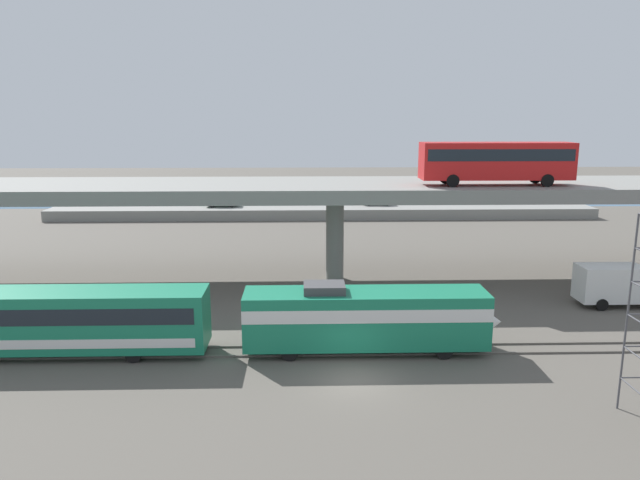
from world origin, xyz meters
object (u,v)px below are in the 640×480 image
train_coach_lead (8,320)px  parked_car_1 (194,197)px  parked_car_3 (352,197)px  service_truck_west (621,284)px  transit_bus_on_overpass (496,159)px  parked_car_0 (505,196)px  train_locomotive (377,316)px  parked_car_2 (378,199)px  parked_car_4 (222,201)px

train_coach_lead → parked_car_1: (1.49, 52.25, 0.02)m
parked_car_3 → service_truck_west: bearing=110.8°
transit_bus_on_overpass → parked_car_0: (14.26, 38.58, -8.12)m
transit_bus_on_overpass → train_locomotive: bearing=51.6°
parked_car_2 → service_truck_west: bearing=107.5°
parked_car_4 → train_coach_lead: bearing=-97.1°
train_locomotive → parked_car_3: train_locomotive is taller
train_coach_lead → parked_car_4: bearing=82.9°
parked_car_1 → parked_car_3: size_ratio=1.04×
service_truck_west → parked_car_2: (-12.89, 40.95, 0.56)m
parked_car_2 → train_coach_lead: bearing=60.7°
parked_car_2 → parked_car_4: 21.55m
train_coach_lead → service_truck_west: 41.24m
service_truck_west → parked_car_1: service_truck_west is taller
transit_bus_on_overpass → parked_car_2: (-4.98, 35.09, -8.12)m
service_truck_west → parked_car_0: 44.89m
parked_car_1 → service_truck_west: bearing=-48.6°
train_locomotive → parked_car_2: 49.38m
train_coach_lead → parked_car_2: size_ratio=5.59×
service_truck_west → parked_car_4: size_ratio=1.53×
train_locomotive → train_coach_lead: 21.50m
train_coach_lead → transit_bus_on_overpass: transit_bus_on_overpass is taller
train_locomotive → parked_car_1: train_locomotive is taller
service_truck_west → parked_car_0: size_ratio=1.55×
transit_bus_on_overpass → parked_car_4: (-26.51, 34.12, -8.12)m
parked_car_0 → parked_car_2: bearing=10.3°
parked_car_2 → parked_car_3: size_ratio=1.02×
parked_car_2 → train_locomotive: bearing=83.0°
service_truck_west → parked_car_2: size_ratio=1.65×
parked_car_0 → service_truck_west: bearing=81.9°
transit_bus_on_overpass → service_truck_west: transit_bus_on_overpass is taller
parked_car_1 → parked_car_2: (26.07, -3.24, -0.00)m
parked_car_0 → train_coach_lead: bearing=48.3°
train_coach_lead → parked_car_4: size_ratio=5.17×
parked_car_3 → parked_car_4: bearing=9.7°
train_locomotive → parked_car_4: train_locomotive is taller
transit_bus_on_overpass → parked_car_2: bearing=-81.9°
parked_car_2 → parked_car_0: bearing=-169.7°
parked_car_1 → parked_car_3: same height
train_locomotive → parked_car_0: size_ratio=3.47×
parked_car_1 → parked_car_2: same height
parked_car_0 → parked_car_4: (-40.77, -4.46, 0.00)m
train_locomotive → parked_car_4: 50.47m
train_coach_lead → transit_bus_on_overpass: 36.31m
service_truck_west → parked_car_2: service_truck_west is taller
train_locomotive → train_coach_lead: train_locomotive is taller
parked_car_3 → parked_car_4: (-18.09, -3.10, 0.00)m
service_truck_west → parked_car_4: bearing=130.7°
train_locomotive → transit_bus_on_overpass: size_ratio=1.27×
train_coach_lead → parked_car_1: train_coach_lead is taller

